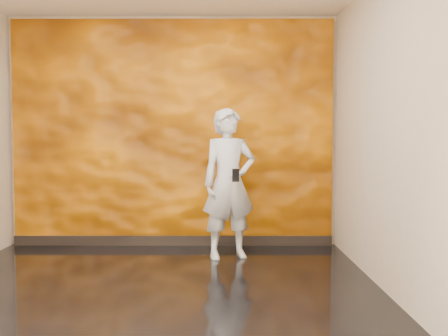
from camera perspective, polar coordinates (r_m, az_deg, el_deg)
room at (r=4.20m, az=-8.73°, el=4.71°), size 4.02×4.02×2.81m
feature_wall at (r=6.14m, az=-5.88°, el=4.00°), size 3.90×0.06×2.75m
baseboard at (r=6.22m, az=-5.85°, el=-8.25°), size 3.90×0.04×0.12m
man at (r=5.45m, az=0.58°, el=-1.77°), size 0.69×0.56×1.64m
phone at (r=5.18m, az=1.34°, el=-0.83°), size 0.07×0.04×0.14m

